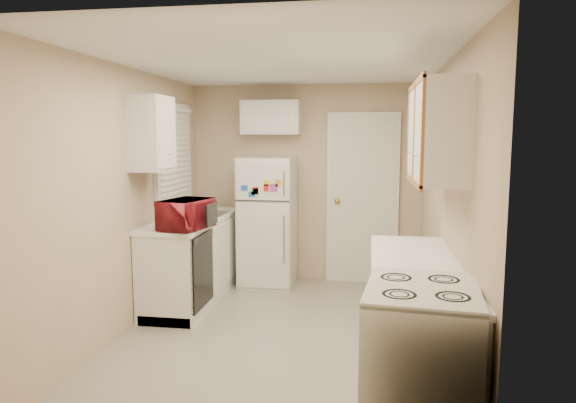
# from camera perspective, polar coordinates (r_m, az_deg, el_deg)

# --- Properties ---
(floor) EXTENTS (3.80, 3.80, 0.00)m
(floor) POSITION_cam_1_polar(r_m,az_deg,el_deg) (4.77, -0.96, -14.61)
(floor) COLOR #ADA291
(floor) RESTS_ON ground
(ceiling) EXTENTS (3.80, 3.80, 0.00)m
(ceiling) POSITION_cam_1_polar(r_m,az_deg,el_deg) (4.47, -1.03, 15.28)
(ceiling) COLOR white
(ceiling) RESTS_ON floor
(wall_left) EXTENTS (3.80, 3.80, 0.00)m
(wall_left) POSITION_cam_1_polar(r_m,az_deg,el_deg) (4.90, -17.34, 0.17)
(wall_left) COLOR tan
(wall_left) RESTS_ON floor
(wall_right) EXTENTS (3.80, 3.80, 0.00)m
(wall_right) POSITION_cam_1_polar(r_m,az_deg,el_deg) (4.44, 17.09, -0.51)
(wall_right) COLOR tan
(wall_right) RESTS_ON floor
(wall_back) EXTENTS (2.80, 2.80, 0.00)m
(wall_back) POSITION_cam_1_polar(r_m,az_deg,el_deg) (6.33, 1.96, 2.03)
(wall_back) COLOR tan
(wall_back) RESTS_ON floor
(wall_front) EXTENTS (2.80, 2.80, 0.00)m
(wall_front) POSITION_cam_1_polar(r_m,az_deg,el_deg) (2.64, -8.12, -5.41)
(wall_front) COLOR tan
(wall_front) RESTS_ON floor
(left_counter) EXTENTS (0.60, 1.80, 0.90)m
(left_counter) POSITION_cam_1_polar(r_m,az_deg,el_deg) (5.73, -10.36, -6.24)
(left_counter) COLOR silver
(left_counter) RESTS_ON floor
(dishwasher) EXTENTS (0.03, 0.58, 0.72)m
(dishwasher) POSITION_cam_1_polar(r_m,az_deg,el_deg) (5.08, -9.49, -7.50)
(dishwasher) COLOR black
(dishwasher) RESTS_ON floor
(sink) EXTENTS (0.54, 0.74, 0.16)m
(sink) POSITION_cam_1_polar(r_m,az_deg,el_deg) (5.79, -9.96, -1.96)
(sink) COLOR gray
(sink) RESTS_ON left_counter
(microwave) EXTENTS (0.56, 0.40, 0.34)m
(microwave) POSITION_cam_1_polar(r_m,az_deg,el_deg) (4.95, -11.23, -1.32)
(microwave) COLOR maroon
(microwave) RESTS_ON left_counter
(soap_bottle) EXTENTS (0.09, 0.09, 0.18)m
(soap_bottle) POSITION_cam_1_polar(r_m,az_deg,el_deg) (6.21, -9.09, -0.02)
(soap_bottle) COLOR white
(soap_bottle) RESTS_ON left_counter
(window_blinds) EXTENTS (0.10, 0.98, 1.08)m
(window_blinds) POSITION_cam_1_polar(r_m,az_deg,el_deg) (5.81, -12.56, 5.34)
(window_blinds) COLOR silver
(window_blinds) RESTS_ON wall_left
(upper_cabinet_left) EXTENTS (0.30, 0.45, 0.70)m
(upper_cabinet_left) POSITION_cam_1_polar(r_m,az_deg,el_deg) (5.00, -14.93, 7.29)
(upper_cabinet_left) COLOR silver
(upper_cabinet_left) RESTS_ON wall_left
(refrigerator) EXTENTS (0.63, 0.62, 1.53)m
(refrigerator) POSITION_cam_1_polar(r_m,az_deg,el_deg) (6.14, -2.27, -2.24)
(refrigerator) COLOR silver
(refrigerator) RESTS_ON floor
(cabinet_over_fridge) EXTENTS (0.70, 0.30, 0.40)m
(cabinet_over_fridge) POSITION_cam_1_polar(r_m,az_deg,el_deg) (6.22, -1.88, 9.31)
(cabinet_over_fridge) COLOR silver
(cabinet_over_fridge) RESTS_ON wall_back
(interior_door) EXTENTS (0.86, 0.06, 2.08)m
(interior_door) POSITION_cam_1_polar(r_m,az_deg,el_deg) (6.27, 8.28, 0.24)
(interior_door) COLOR silver
(interior_door) RESTS_ON floor
(right_counter) EXTENTS (0.60, 2.00, 0.90)m
(right_counter) POSITION_cam_1_polar(r_m,az_deg,el_deg) (3.81, 13.81, -13.30)
(right_counter) COLOR silver
(right_counter) RESTS_ON floor
(stove) EXTENTS (0.70, 0.83, 0.94)m
(stove) POSITION_cam_1_polar(r_m,az_deg,el_deg) (3.21, 14.46, -16.99)
(stove) COLOR silver
(stove) RESTS_ON floor
(upper_cabinet_right) EXTENTS (0.30, 1.20, 0.70)m
(upper_cabinet_right) POSITION_cam_1_polar(r_m,az_deg,el_deg) (3.89, 16.25, 7.32)
(upper_cabinet_right) COLOR silver
(upper_cabinet_right) RESTS_ON wall_right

